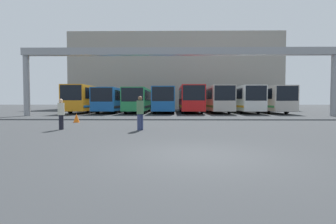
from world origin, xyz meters
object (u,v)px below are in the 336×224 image
Objects in this scene: bus_slot_1 at (113,99)px; bus_slot_3 at (164,99)px; bus_slot_0 at (89,98)px; bus_slot_5 at (215,98)px; pedestrian_far_center at (140,112)px; traffic_cone at (76,118)px; bus_slot_4 at (190,98)px; pedestrian_near_center at (61,113)px; bus_slot_6 at (242,98)px; bus_slot_2 at (138,99)px; bus_slot_7 at (266,98)px.

bus_slot_3 is (6.63, 0.19, 0.06)m from bus_slot_1.
bus_slot_0 is 16.57m from bus_slot_5.
bus_slot_0 is 7.02× the size of pedestrian_far_center.
bus_slot_1 is 15.75m from traffic_cone.
bus_slot_4 is 21.83m from pedestrian_near_center.
bus_slot_3 is 20.61m from pedestrian_far_center.
pedestrian_far_center reaches higher than pedestrian_near_center.
bus_slot_3 reaches higher than traffic_cone.
bus_slot_3 is 9.94m from bus_slot_6.
bus_slot_2 is at bearing -134.37° from pedestrian_far_center.
bus_slot_0 is 1.06× the size of bus_slot_6.
traffic_cone is (-4.99, 4.74, -0.60)m from pedestrian_far_center.
pedestrian_far_center is (-7.28, -21.02, -0.96)m from bus_slot_5.
pedestrian_near_center is (1.87, -20.20, -0.90)m from bus_slot_1.
bus_slot_1 is (3.31, -0.52, -0.17)m from bus_slot_0.
bus_slot_6 is at bearing 0.53° from bus_slot_1.
bus_slot_3 is at bearing -143.78° from pedestrian_far_center.
traffic_cone is at bearing -109.59° from bus_slot_3.
traffic_cone is (-15.58, -15.80, -1.55)m from bus_slot_6.
bus_slot_5 is (6.63, 0.45, 0.08)m from bus_slot_3.
bus_slot_6 is at bearing 0.81° from bus_slot_4.
bus_slot_7 is 25.22m from pedestrian_far_center.
bus_slot_6 is at bearing 2.44° from bus_slot_2.
bus_slot_2 is at bearing -177.56° from bus_slot_6.
bus_slot_3 reaches higher than pedestrian_far_center.
bus_slot_0 is 19.36× the size of traffic_cone.
pedestrian_near_center is (-8.07, -20.26, -1.05)m from bus_slot_4.
bus_slot_7 is at bearing 138.03° from pedestrian_near_center.
bus_slot_0 reaches higher than bus_slot_4.
bus_slot_1 is 0.99× the size of bus_slot_4.
pedestrian_far_center is at bearing -117.28° from bus_slot_6.
bus_slot_3 is 1.02× the size of bus_slot_4.
pedestrian_near_center is at bearing -75.95° from bus_slot_0.
bus_slot_6 is (3.31, -0.48, -0.01)m from bus_slot_5.
bus_slot_1 is at bearing -125.62° from pedestrian_far_center.
bus_slot_3 is at bearing -178.09° from bus_slot_7.
pedestrian_far_center is at bearing -43.52° from traffic_cone.
bus_slot_7 is 19.73× the size of traffic_cone.
bus_slot_0 is 21.38m from pedestrian_near_center.
bus_slot_3 is at bearing -176.14° from bus_slot_5.
bus_slot_5 is 1.09× the size of bus_slot_6.
bus_slot_0 is at bearing -179.58° from bus_slot_5.
bus_slot_6 is 7.16× the size of pedestrian_near_center.
bus_slot_7 is 7.16× the size of pedestrian_far_center.
bus_slot_4 reaches higher than bus_slot_1.
bus_slot_4 is 20.85m from pedestrian_far_center.
bus_slot_1 is 19.90m from bus_slot_7.
bus_slot_5 is at bearing 179.95° from bus_slot_7.
bus_slot_1 is at bearing -8.85° from bus_slot_0.
bus_slot_1 is 6.63m from bus_slot_3.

